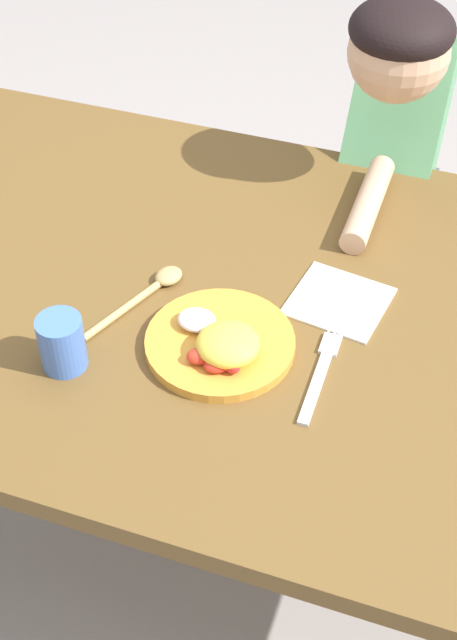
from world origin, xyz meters
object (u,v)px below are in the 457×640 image
at_px(spoon, 151,288).
at_px(drinking_cup, 62,343).
at_px(plate, 221,343).
at_px(person, 386,197).
at_px(fork, 321,370).

bearing_deg(spoon, drinking_cup, -175.98).
height_order(plate, person, person).
height_order(plate, drinking_cup, drinking_cup).
bearing_deg(fork, plate, 92.71).
xyz_separation_m(spoon, drinking_cup, (-0.06, -0.18, 0.03)).
xyz_separation_m(fork, spoon, (-0.29, 0.08, 0.01)).
distance_m(plate, fork, 0.15).
bearing_deg(drinking_cup, fork, 16.57).
relative_size(spoon, drinking_cup, 2.38).
xyz_separation_m(fork, drinking_cup, (-0.35, -0.10, 0.04)).
bearing_deg(fork, spoon, 74.73).
bearing_deg(person, fork, 91.92).
distance_m(plate, person, 0.65).
relative_size(plate, drinking_cup, 2.59).
bearing_deg(spoon, person, -4.70).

